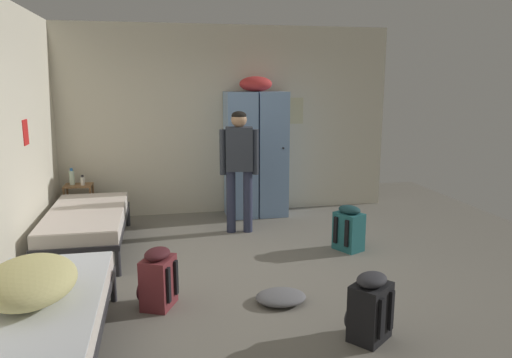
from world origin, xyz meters
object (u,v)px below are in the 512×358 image
(person_traveler, at_px, (239,160))
(water_bottle, at_px, (72,177))
(backpack_black, at_px, (369,308))
(clothes_pile_grey, at_px, (281,297))
(locker_bank, at_px, (256,152))
(bedding_heap, at_px, (30,281))
(backpack_maroon, at_px, (157,279))
(shelf_unit, at_px, (79,200))
(lotion_bottle, at_px, (83,181))
(bed_left_front, at_px, (39,313))
(bed_left_rear, at_px, (86,219))
(backpack_teal, at_px, (349,229))

(person_traveler, relative_size, water_bottle, 6.89)
(backpack_black, height_order, clothes_pile_grey, backpack_black)
(locker_bank, relative_size, bedding_heap, 2.55)
(locker_bank, relative_size, clothes_pile_grey, 4.43)
(locker_bank, distance_m, backpack_maroon, 3.29)
(locker_bank, relative_size, backpack_black, 3.76)
(locker_bank, distance_m, water_bottle, 2.65)
(shelf_unit, height_order, clothes_pile_grey, shelf_unit)
(locker_bank, xyz_separation_m, backpack_maroon, (-1.47, -2.85, -0.71))
(water_bottle, relative_size, lotion_bottle, 1.63)
(locker_bank, height_order, clothes_pile_grey, locker_bank)
(locker_bank, height_order, bedding_heap, locker_bank)
(locker_bank, xyz_separation_m, bed_left_front, (-2.30, -3.59, -0.59))
(bed_left_rear, bearing_deg, clothes_pile_grey, -43.81)
(bed_left_rear, xyz_separation_m, bedding_heap, (-0.03, -2.48, 0.26))
(person_traveler, bearing_deg, bed_left_rear, -170.08)
(bed_left_rear, xyz_separation_m, water_bottle, (-0.33, 1.17, 0.29))
(backpack_teal, bearing_deg, shelf_unit, 152.00)
(person_traveler, distance_m, backpack_maroon, 2.43)
(bedding_heap, bearing_deg, backpack_teal, 30.58)
(bedding_heap, xyz_separation_m, backpack_teal, (3.13, 1.85, -0.38))
(shelf_unit, distance_m, backpack_teal, 3.79)
(backpack_teal, bearing_deg, bedding_heap, -149.42)
(bedding_heap, distance_m, backpack_black, 2.52)
(backpack_black, xyz_separation_m, backpack_maroon, (-1.63, 0.90, 0.00))
(lotion_bottle, relative_size, backpack_black, 0.26)
(person_traveler, bearing_deg, backpack_teal, -39.24)
(person_traveler, relative_size, lotion_bottle, 11.27)
(water_bottle, distance_m, lotion_bottle, 0.17)
(person_traveler, bearing_deg, shelf_unit, 159.37)
(bed_left_rear, height_order, person_traveler, person_traveler)
(locker_bank, bearing_deg, lotion_bottle, -179.33)
(bed_left_rear, bearing_deg, bed_left_front, -90.00)
(shelf_unit, height_order, person_traveler, person_traveler)
(locker_bank, height_order, shelf_unit, locker_bank)
(backpack_teal, bearing_deg, clothes_pile_grey, -133.32)
(water_bottle, xyz_separation_m, backpack_teal, (3.42, -1.80, -0.42))
(person_traveler, bearing_deg, bed_left_front, -124.55)
(locker_bank, xyz_separation_m, backpack_teal, (0.79, -1.77, -0.71))
(locker_bank, xyz_separation_m, person_traveler, (-0.38, -0.80, 0.01))
(bed_left_rear, relative_size, water_bottle, 8.08)
(bed_left_front, xyz_separation_m, bed_left_rear, (0.00, 2.45, 0.00))
(locker_bank, xyz_separation_m, clothes_pile_grey, (-0.36, -2.99, -0.92))
(bed_left_front, bearing_deg, backpack_teal, 30.46)
(bedding_heap, height_order, backpack_teal, bedding_heap)
(bed_left_rear, height_order, backpack_maroon, backpack_maroon)
(lotion_bottle, bearing_deg, water_bottle, 158.20)
(backpack_maroon, bearing_deg, bed_left_rear, 115.72)
(shelf_unit, xyz_separation_m, person_traveler, (2.16, -0.82, 0.63))
(bed_left_rear, bearing_deg, bedding_heap, -90.79)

